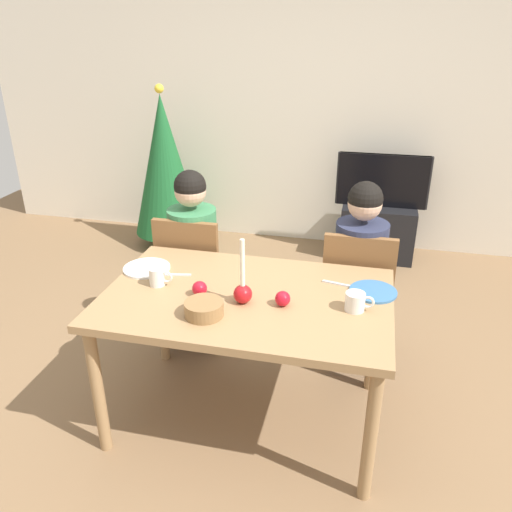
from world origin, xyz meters
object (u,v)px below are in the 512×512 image
at_px(person_left_child, 194,263).
at_px(plate_right, 373,291).
at_px(person_right_child, 358,280).
at_px(christmas_tree, 165,166).
at_px(mug_right, 356,302).
at_px(tv_stand, 377,231).
at_px(candle_centerpiece, 243,290).
at_px(tv, 383,181).
at_px(mug_left, 158,277).
at_px(apple_by_left_plate, 200,289).
at_px(chair_right, 357,291).
at_px(apple_near_candle, 283,299).
at_px(plate_left, 147,268).
at_px(bowl_walnuts, 204,309).
at_px(chair_left, 193,273).
at_px(dining_table, 247,310).

relative_size(person_left_child, plate_right, 5.03).
relative_size(person_left_child, person_right_child, 1.00).
height_order(christmas_tree, mug_right, christmas_tree).
distance_m(tv_stand, candle_centerpiece, 2.52).
xyz_separation_m(tv, mug_right, (-0.11, -2.32, 0.08)).
bearing_deg(mug_left, apple_by_left_plate, -12.80).
bearing_deg(chair_right, mug_left, -148.18).
bearing_deg(plate_right, tv_stand, 89.12).
xyz_separation_m(christmas_tree, apple_near_candle, (1.49, -2.19, 0.02)).
height_order(plate_left, apple_near_candle, apple_near_candle).
xyz_separation_m(plate_right, bowl_walnuts, (-0.74, -0.39, 0.03)).
xyz_separation_m(tv_stand, mug_right, (-0.11, -2.32, 0.55)).
distance_m(tv_stand, mug_left, 2.61).
distance_m(person_left_child, christmas_tree, 1.70).
bearing_deg(apple_by_left_plate, chair_right, 41.85).
bearing_deg(christmas_tree, candle_centerpiece, -59.35).
distance_m(chair_left, plate_left, 0.52).
bearing_deg(dining_table, bowl_walnuts, -122.16).
xyz_separation_m(tv_stand, apple_by_left_plate, (-0.85, -2.35, 0.55)).
xyz_separation_m(chair_left, mug_right, (1.03, -0.63, 0.28)).
bearing_deg(bowl_walnuts, chair_left, 113.55).
relative_size(chair_right, apple_near_candle, 12.35).
distance_m(chair_right, christmas_tree, 2.38).
bearing_deg(chair_left, candle_centerpiece, -53.25).
bearing_deg(tv_stand, person_right_child, -93.99).
height_order(candle_centerpiece, mug_right, candle_centerpiece).
distance_m(dining_table, tv, 2.39).
distance_m(plate_right, bowl_walnuts, 0.84).
height_order(candle_centerpiece, apple_by_left_plate, candle_centerpiece).
relative_size(bowl_walnuts, apple_near_candle, 2.45).
bearing_deg(apple_near_candle, plate_left, 164.81).
height_order(person_right_child, christmas_tree, christmas_tree).
relative_size(chair_left, tv_stand, 1.41).
relative_size(dining_table, mug_left, 11.44).
bearing_deg(mug_right, apple_near_candle, -173.99).
height_order(christmas_tree, plate_left, christmas_tree).
relative_size(chair_right, plate_right, 3.86).
distance_m(chair_right, apple_by_left_plate, 1.03).
bearing_deg(mug_left, dining_table, -0.10).
height_order(tv_stand, bowl_walnuts, bowl_walnuts).
bearing_deg(person_left_child, tv, 55.59).
relative_size(christmas_tree, plate_left, 5.92).
relative_size(person_right_child, mug_left, 9.58).
xyz_separation_m(chair_right, candle_centerpiece, (-0.51, -0.68, 0.31)).
relative_size(dining_table, person_left_child, 1.19).
relative_size(chair_right, apple_by_left_plate, 12.17).
distance_m(apple_near_candle, apple_by_left_plate, 0.41).
xyz_separation_m(person_left_child, apple_near_candle, (0.69, -0.70, 0.22)).
distance_m(dining_table, person_left_child, 0.82).
bearing_deg(apple_by_left_plate, chair_left, 113.22).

